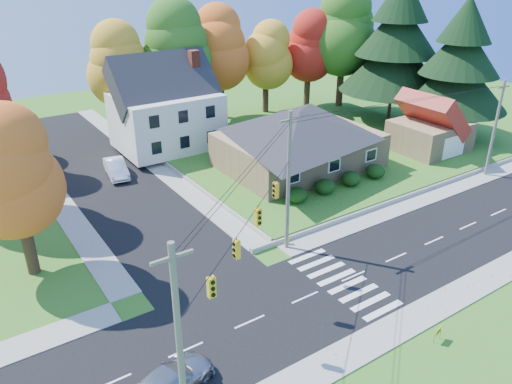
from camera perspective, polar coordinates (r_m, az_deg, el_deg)
ground at (r=33.23m, az=11.07°, el=-9.44°), size 120.00×120.00×0.00m
road_main at (r=33.23m, az=11.07°, el=-9.43°), size 90.00×8.00×0.02m
road_cross at (r=49.97m, az=-17.26°, el=2.14°), size 8.00×44.00×0.02m
sidewalk_north at (r=36.27m, az=5.59°, el=-5.77°), size 90.00×2.00×0.08m
sidewalk_south at (r=30.67m, az=17.72°, el=-13.55°), size 90.00×2.00×0.08m
lawn at (r=54.92m, az=5.68°, el=5.53°), size 30.00×30.00×0.50m
ranch_house at (r=47.28m, az=4.93°, el=6.15°), size 14.60×10.60×5.40m
colonial_house at (r=52.82m, az=-10.22°, el=9.39°), size 10.40×8.40×9.60m
garage at (r=54.49m, az=19.33°, el=6.94°), size 7.30×6.30×4.60m
hedge_row at (r=43.42m, az=9.38°, el=1.09°), size 10.70×1.70×1.27m
traffic_infrastructure at (r=31.39m, az=9.94°, el=-0.64°), size 38.10×10.66×10.00m
tree_lot_0 at (r=56.73m, az=-15.03°, el=13.90°), size 6.72×6.72×12.51m
tree_lot_1 at (r=57.81m, az=-9.05°, el=15.94°), size 7.84×7.84×14.60m
tree_lot_2 at (r=61.52m, az=-4.18°, el=16.11°), size 7.28×7.28×13.56m
tree_lot_3 at (r=64.07m, az=1.14°, el=15.34°), size 6.16×6.16×11.47m
tree_lot_4 at (r=66.76m, az=6.06°, el=16.19°), size 6.72×6.72×12.51m
tree_lot_5 at (r=67.64m, az=10.02°, el=17.75°), size 8.40×8.40×15.64m
conifer_east_a at (r=62.99m, az=15.79°, el=15.88°), size 12.80×12.80×16.96m
conifer_east_b at (r=59.13m, az=22.23°, el=13.33°), size 11.20×11.20×14.84m
tree_west_0 at (r=32.98m, az=-26.12°, el=2.15°), size 6.16×6.16×11.47m
silver_sedan at (r=25.12m, az=-9.99°, el=-20.72°), size 5.40×3.54×1.46m
white_car at (r=48.49m, az=-15.69°, el=2.65°), size 2.30×4.90×1.55m
fire_hydrant at (r=35.82m, az=3.62°, el=-5.56°), size 0.41×0.32×0.71m
yard_sign at (r=29.21m, az=20.11°, el=-14.78°), size 0.66×0.19×0.85m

